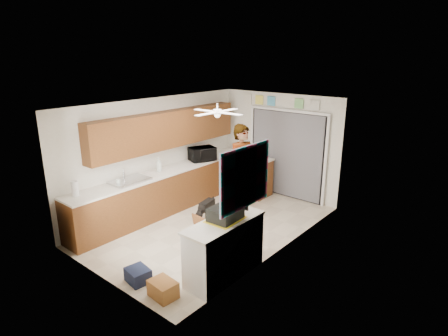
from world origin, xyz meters
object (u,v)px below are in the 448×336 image
Objects in this scene: paper_towel_roll at (75,189)px; cardboard_box at (163,289)px; dog at (207,209)px; microwave at (202,154)px; man at (243,169)px; suitcase at (226,213)px; soap_bottle at (159,165)px; navy_crate at (138,275)px.

paper_towel_roll reaches higher than cardboard_box.
cardboard_box is 2.76m from dog.
microwave is 0.30× the size of man.
suitcase is at bearing -50.76° from dog.
microwave is at bearing 83.61° from soap_bottle.
microwave is at bearing 100.68° from man.
soap_bottle is 0.62× the size of suitcase.
microwave is 1.18× the size of suitcase.
paper_towel_roll is at bearing 168.79° from man.
suitcase is at bearing -19.91° from soap_bottle.
microwave reaches higher than dog.
soap_bottle reaches higher than navy_crate.
soap_bottle is at bearing 139.58° from cardboard_box.
man is at bearing -71.48° from microwave.
soap_bottle is 1.11× the size of paper_towel_roll.
paper_towel_roll is at bearing 177.66° from cardboard_box.
suitcase reaches higher than navy_crate.
man is (1.39, 1.16, -0.11)m from soap_bottle.
microwave is at bearing 136.34° from suitcase.
cardboard_box is at bearing -124.12° from microwave.
man is at bearing 97.26° from navy_crate.
cardboard_box is at bearing -149.32° from man.
cardboard_box is (2.41, -0.10, -0.95)m from paper_towel_roll.
soap_bottle is 0.16× the size of man.
suitcase is at bearing 74.21° from cardboard_box.
navy_crate is (1.83, -0.10, -0.97)m from paper_towel_roll.
paper_towel_roll is 0.49× the size of dog.
soap_bottle reaches higher than dog.
suitcase is at bearing 19.49° from paper_towel_roll.
soap_bottle reaches higher than cardboard_box.
dog is (0.91, -0.84, -0.88)m from microwave.
soap_bottle is 2.85m from suitcase.
man is 1.15m from dog.
navy_crate is (-0.88, -1.06, -0.94)m from suitcase.
microwave is 1.03× the size of dog.
suitcase reaches higher than cardboard_box.
soap_bottle is at bearing 131.54° from navy_crate.
paper_towel_roll is 2.69m from dog.
microwave reaches higher than navy_crate.
man is (-1.29, 2.14, -0.06)m from suitcase.
dog reaches higher than navy_crate.
microwave is at bearing 86.99° from paper_towel_roll.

